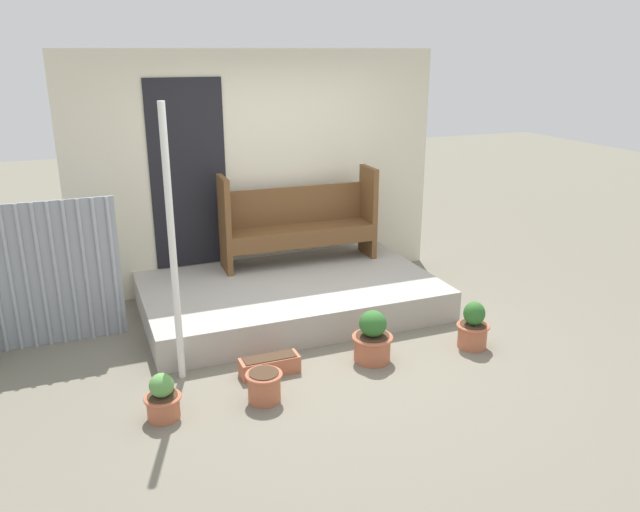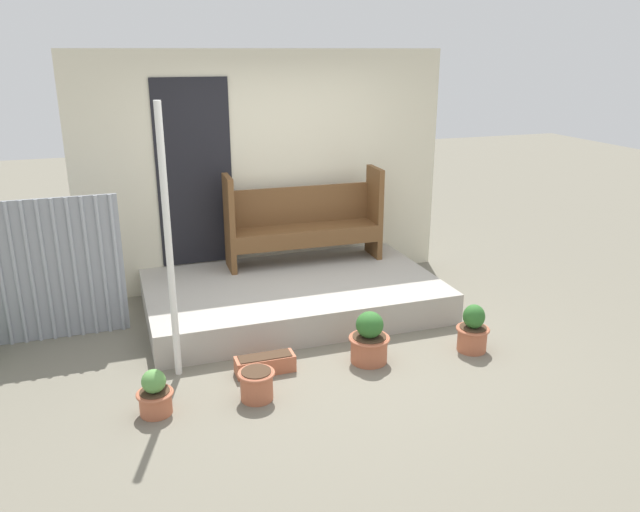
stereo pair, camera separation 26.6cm
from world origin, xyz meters
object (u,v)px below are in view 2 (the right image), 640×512
object	(u,v)px
flower_pot_left	(155,395)
flower_pot_right	(369,340)
flower_pot_middle	(257,384)
planter_box_rect	(265,364)
support_post	(169,247)
bench	(304,219)
flower_pot_far_right	(473,331)

from	to	relation	value
flower_pot_left	flower_pot_right	distance (m)	1.84
flower_pot_middle	planter_box_rect	world-z (taller)	flower_pot_middle
support_post	flower_pot_left	distance (m)	1.14
flower_pot_left	planter_box_rect	xyz separation A→B (m)	(0.93, 0.35, -0.08)
flower_pot_left	bench	bearing A→B (deg)	49.40
support_post	bench	size ratio (longest dim) A/B	1.29
flower_pot_right	flower_pot_far_right	bearing A→B (deg)	-6.39
support_post	flower_pot_right	world-z (taller)	support_post
bench	planter_box_rect	xyz separation A→B (m)	(-0.91, -1.80, -0.73)
flower_pot_left	flower_pot_middle	size ratio (longest dim) A/B	1.23
flower_pot_middle	planter_box_rect	distance (m)	0.43
support_post	planter_box_rect	distance (m)	1.27
planter_box_rect	flower_pot_right	bearing A→B (deg)	-6.63
flower_pot_far_right	planter_box_rect	distance (m)	1.88
bench	flower_pot_far_right	world-z (taller)	bench
flower_pot_left	flower_pot_far_right	xyz separation A→B (m)	(2.79, 0.13, 0.04)
flower_pot_left	flower_pot_middle	bearing A→B (deg)	-3.35
support_post	bench	world-z (taller)	support_post
support_post	flower_pot_far_right	world-z (taller)	support_post
bench	flower_pot_middle	distance (m)	2.53
flower_pot_left	flower_pot_right	size ratio (longest dim) A/B	0.77
bench	flower_pot_right	distance (m)	2.00
flower_pot_far_right	bench	bearing A→B (deg)	115.33
flower_pot_right	planter_box_rect	bearing A→B (deg)	173.37
bench	flower_pot_right	xyz separation A→B (m)	(-0.01, -1.90, -0.61)
support_post	planter_box_rect	size ratio (longest dim) A/B	4.47
planter_box_rect	flower_pot_left	bearing A→B (deg)	-159.52
flower_pot_left	planter_box_rect	bearing A→B (deg)	20.48
flower_pot_left	planter_box_rect	size ratio (longest dim) A/B	0.72
bench	flower_pot_far_right	size ratio (longest dim) A/B	3.92
bench	flower_pot_middle	xyz separation A→B (m)	(-1.08, -2.19, -0.67)
flower_pot_far_right	planter_box_rect	size ratio (longest dim) A/B	0.88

